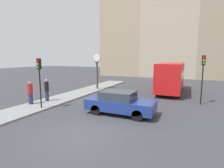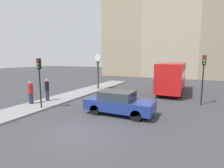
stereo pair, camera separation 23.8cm
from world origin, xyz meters
The scene contains 10 objects.
ground_plane centered at (0.00, 0.00, 0.00)m, with size 120.00×120.00×0.00m, color #38383D.
sidewalk_corner centered at (-5.76, 8.31, 0.06)m, with size 2.59×20.62×0.11m, color gray.
building_row centered at (-0.85, 29.02, 8.28)m, with size 25.95×5.00×19.32m.
sedan_car centered at (0.59, 3.71, 0.76)m, with size 4.44×1.86×1.51m.
bus_distant centered at (2.83, 12.84, 1.77)m, with size 2.34×7.46×3.13m.
traffic_light_near centered at (-4.94, 2.38, 2.64)m, with size 0.26×0.24×3.51m.
traffic_light_far centered at (5.56, 8.57, 2.76)m, with size 0.26×0.24×3.85m.
street_clock centered at (-5.19, 11.12, 2.39)m, with size 1.02×0.31×4.15m.
pedestrian_red_top centered at (-6.52, 2.86, 1.00)m, with size 0.39×0.39×1.77m.
pedestrian_black_jacket centered at (-6.07, 4.11, 1.03)m, with size 0.34×0.34×1.82m.
Camera 1 is at (4.65, -6.63, 3.62)m, focal length 28.00 mm.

